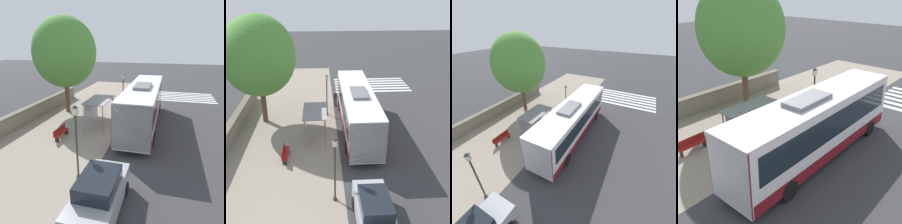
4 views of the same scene
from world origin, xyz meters
TOP-DOWN VIEW (x-y plane):
  - ground_plane at (0.00, 0.00)m, footprint 120.00×120.00m
  - sidewalk_plaza at (-4.50, 0.00)m, footprint 9.00×44.00m
  - crosswalk_stripes at (5.00, 13.91)m, footprint 9.00×5.25m
  - stone_wall at (-8.55, 0.00)m, footprint 0.60×20.00m
  - bus at (1.72, 2.12)m, footprint 2.61×11.83m
  - bus_shelter at (-1.95, 0.76)m, footprint 1.83×3.40m
  - pedestrian at (0.16, 7.44)m, footprint 0.34×0.22m
  - bench at (-3.95, -2.09)m, footprint 0.40×1.85m
  - street_lamp_near at (-0.61, -6.56)m, footprint 0.28×0.28m
  - street_lamp_far at (-0.73, 5.27)m, footprint 0.28×0.28m
  - shade_tree at (-6.39, 4.21)m, footprint 6.20×6.20m
  - parked_car_behind_bus at (1.26, -8.60)m, footprint 1.89×4.28m

SIDE VIEW (x-z plane):
  - ground_plane at x=0.00m, z-range 0.00..0.00m
  - crosswalk_stripes at x=5.00m, z-range 0.00..0.01m
  - sidewalk_plaza at x=-4.50m, z-range 0.00..0.02m
  - bench at x=-3.95m, z-range 0.04..0.92m
  - stone_wall at x=-8.55m, z-range 0.01..1.39m
  - parked_car_behind_bus at x=1.26m, z-range -0.02..1.87m
  - pedestrian at x=0.16m, z-range 0.13..1.73m
  - bus at x=1.72m, z-range 0.06..3.84m
  - bus_shelter at x=-1.95m, z-range 0.84..3.31m
  - street_lamp_far at x=-0.73m, z-range 0.38..4.36m
  - street_lamp_near at x=-0.61m, z-range 0.39..4.51m
  - shade_tree at x=-6.39m, z-range 1.30..10.73m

